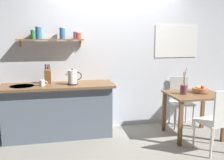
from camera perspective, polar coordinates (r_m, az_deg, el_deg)
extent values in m
plane|color=gray|center=(4.20, 2.08, -13.41)|extent=(14.00, 14.00, 0.00)
cube|color=silver|center=(4.55, 2.70, 5.98)|extent=(6.80, 0.10, 2.70)
cube|color=white|center=(4.83, 14.72, 8.72)|extent=(0.84, 0.01, 0.60)
cube|color=silver|center=(4.84, 14.70, 8.72)|extent=(0.78, 0.01, 0.54)
cube|color=slate|center=(4.25, -12.26, -7.19)|extent=(1.74, 0.52, 0.86)
cube|color=brown|center=(4.12, -12.50, -1.28)|extent=(1.83, 0.63, 0.04)
cylinder|color=#B7BABF|center=(4.15, -20.14, -1.39)|extent=(0.38, 0.38, 0.01)
cube|color=brown|center=(4.24, -14.02, 9.06)|extent=(1.09, 0.18, 0.02)
cube|color=#99754C|center=(4.36, -20.50, 7.95)|extent=(0.02, 0.06, 0.12)
cube|color=#99754C|center=(4.33, -7.33, 8.49)|extent=(0.02, 0.06, 0.12)
cylinder|color=#388E56|center=(4.26, -17.78, 10.00)|extent=(0.09, 0.09, 0.14)
cylinder|color=silver|center=(4.26, -17.83, 11.03)|extent=(0.09, 0.09, 0.01)
cylinder|color=#3366A3|center=(4.25, -16.70, 10.39)|extent=(0.10, 0.10, 0.19)
cylinder|color=silver|center=(4.25, -16.77, 11.75)|extent=(0.11, 0.11, 0.01)
cylinder|color=#3366A3|center=(4.23, -11.46, 10.51)|extent=(0.09, 0.09, 0.18)
cylinder|color=silver|center=(4.24, -11.50, 11.78)|extent=(0.10, 0.10, 0.01)
cylinder|color=#7F5689|center=(4.24, -8.48, 10.17)|extent=(0.07, 0.07, 0.11)
cylinder|color=silver|center=(4.24, -8.50, 11.00)|extent=(0.08, 0.08, 0.01)
cylinder|color=#BC4238|center=(4.24, -7.88, 10.10)|extent=(0.10, 0.10, 0.10)
cylinder|color=silver|center=(4.24, -7.90, 10.84)|extent=(0.11, 0.11, 0.01)
cube|color=brown|center=(4.30, 18.45, -3.21)|extent=(0.85, 0.72, 0.03)
cube|color=brown|center=(3.97, 15.60, -9.75)|extent=(0.06, 0.06, 0.71)
cube|color=brown|center=(4.35, 24.57, -8.52)|extent=(0.06, 0.06, 0.71)
cube|color=brown|center=(4.49, 12.00, -7.23)|extent=(0.06, 0.06, 0.71)
cube|color=brown|center=(4.84, 20.27, -6.40)|extent=(0.06, 0.06, 0.71)
cube|color=white|center=(3.91, 22.51, -8.93)|extent=(0.49, 0.48, 0.03)
cylinder|color=white|center=(4.23, 22.50, -10.84)|extent=(0.03, 0.03, 0.44)
cylinder|color=white|center=(4.00, 18.49, -11.83)|extent=(0.03, 0.03, 0.44)
cylinder|color=white|center=(3.75, 22.03, -13.54)|extent=(0.03, 0.03, 0.44)
cube|color=silver|center=(4.78, 15.85, -5.15)|extent=(0.44, 0.44, 0.03)
cube|color=silver|center=(4.90, 15.22, -1.86)|extent=(0.35, 0.07, 0.45)
cylinder|color=silver|center=(4.64, 14.51, -8.55)|extent=(0.03, 0.03, 0.44)
cylinder|color=silver|center=(4.76, 18.33, -8.27)|extent=(0.03, 0.03, 0.44)
cylinder|color=silver|center=(4.95, 13.20, -7.32)|extent=(0.03, 0.03, 0.44)
cylinder|color=silver|center=(5.06, 16.81, -7.10)|extent=(0.03, 0.03, 0.44)
cylinder|color=#BC704C|center=(4.40, 19.75, -2.70)|extent=(0.12, 0.12, 0.01)
cylinder|color=#BC704C|center=(4.39, 19.78, -2.18)|extent=(0.26, 0.26, 0.07)
ellipsoid|color=yellow|center=(4.37, 19.45, -1.51)|extent=(0.14, 0.15, 0.04)
sphere|color=red|center=(4.35, 20.26, -1.61)|extent=(0.06, 0.06, 0.06)
cylinder|color=brown|center=(4.19, 16.33, -2.14)|extent=(0.12, 0.12, 0.15)
cylinder|color=brown|center=(4.15, 16.40, 0.36)|extent=(0.05, 0.01, 0.22)
cylinder|color=brown|center=(4.15, 16.51, 0.41)|extent=(0.01, 0.02, 0.23)
cylinder|color=brown|center=(4.17, 16.56, 0.83)|extent=(0.07, 0.03, 0.28)
cylinder|color=black|center=(4.06, -9.15, -0.91)|extent=(0.17, 0.17, 0.02)
cylinder|color=white|center=(4.04, -9.20, 0.74)|extent=(0.15, 0.15, 0.22)
sphere|color=black|center=(4.03, -9.25, 2.45)|extent=(0.02, 0.02, 0.02)
cone|color=white|center=(4.03, -10.52, 1.31)|extent=(0.04, 0.04, 0.04)
torus|color=black|center=(4.05, -8.01, 0.93)|extent=(0.14, 0.02, 0.14)
cube|color=brown|center=(4.22, -14.71, 0.91)|extent=(0.10, 0.16, 0.25)
cylinder|color=black|center=(4.18, -15.22, 3.02)|extent=(0.02, 0.03, 0.08)
cylinder|color=black|center=(4.18, -14.82, 3.04)|extent=(0.02, 0.03, 0.08)
cylinder|color=black|center=(4.18, -14.43, 3.06)|extent=(0.02, 0.03, 0.08)
cylinder|color=white|center=(4.05, -15.92, -0.67)|extent=(0.08, 0.08, 0.10)
torus|color=white|center=(4.04, -15.22, -0.61)|extent=(0.07, 0.01, 0.07)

